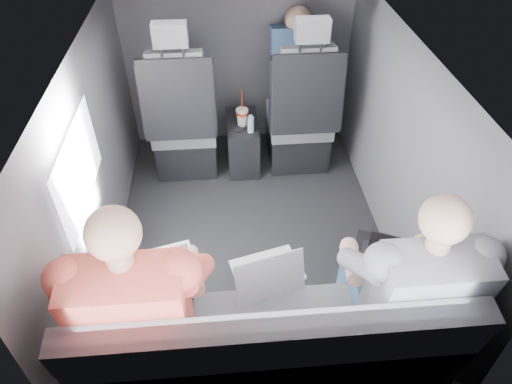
{
  "coord_description": "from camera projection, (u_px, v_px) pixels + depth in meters",
  "views": [
    {
      "loc": [
        -0.15,
        -2.17,
        2.29
      ],
      "look_at": [
        0.03,
        -0.05,
        0.47
      ],
      "focal_mm": 32.0,
      "sensor_mm": 36.0,
      "label": 1
    }
  ],
  "objects": [
    {
      "name": "floor",
      "position": [
        251.0,
        239.0,
        3.14
      ],
      "size": [
        2.6,
        2.6,
        0.0
      ],
      "primitive_type": "plane",
      "color": "black",
      "rests_on": "ground"
    },
    {
      "name": "ceiling",
      "position": [
        249.0,
        51.0,
        2.27
      ],
      "size": [
        2.6,
        2.6,
        0.0
      ],
      "primitive_type": "plane",
      "rotation": [
        3.14,
        0.0,
        0.0
      ],
      "color": "#B2B2AD",
      "rests_on": "panel_back"
    },
    {
      "name": "panel_left",
      "position": [
        96.0,
        168.0,
        2.65
      ],
      "size": [
        0.02,
        2.6,
        1.35
      ],
      "primitive_type": "cube",
      "color": "#56565B",
      "rests_on": "floor"
    },
    {
      "name": "panel_right",
      "position": [
        398.0,
        153.0,
        2.76
      ],
      "size": [
        0.02,
        2.6,
        1.35
      ],
      "primitive_type": "cube",
      "color": "#56565B",
      "rests_on": "floor"
    },
    {
      "name": "panel_front",
      "position": [
        238.0,
        65.0,
        3.69
      ],
      "size": [
        1.8,
        0.02,
        1.35
      ],
      "primitive_type": "cube",
      "color": "#56565B",
      "rests_on": "floor"
    },
    {
      "name": "panel_back",
      "position": [
        277.0,
        365.0,
        1.72
      ],
      "size": [
        1.8,
        0.02,
        1.35
      ],
      "primitive_type": "cube",
      "color": "#56565B",
      "rests_on": "floor"
    },
    {
      "name": "side_window",
      "position": [
        79.0,
        169.0,
        2.27
      ],
      "size": [
        0.02,
        0.75,
        0.42
      ],
      "primitive_type": "cube",
      "color": "white",
      "rests_on": "panel_left"
    },
    {
      "name": "seatbelt",
      "position": [
        308.0,
        85.0,
        3.16
      ],
      "size": [
        0.35,
        0.11,
        0.59
      ],
      "primitive_type": "cube",
      "rotation": [
        -0.14,
        0.49,
        0.0
      ],
      "color": "black",
      "rests_on": "front_seat_right"
    },
    {
      "name": "front_seat_left",
      "position": [
        184.0,
        127.0,
        3.49
      ],
      "size": [
        0.52,
        0.58,
        1.26
      ],
      "color": "black",
      "rests_on": "floor"
    },
    {
      "name": "front_seat_right",
      "position": [
        300.0,
        122.0,
        3.55
      ],
      "size": [
        0.52,
        0.58,
        1.26
      ],
      "color": "black",
      "rests_on": "floor"
    },
    {
      "name": "center_console",
      "position": [
        243.0,
        143.0,
        3.68
      ],
      "size": [
        0.24,
        0.48,
        0.41
      ],
      "color": "black",
      "rests_on": "floor"
    },
    {
      "name": "rear_bench",
      "position": [
        268.0,
        358.0,
        2.14
      ],
      "size": [
        1.6,
        0.57,
        0.92
      ],
      "color": "#5A5B5F",
      "rests_on": "floor"
    },
    {
      "name": "soda_cup",
      "position": [
        242.0,
        116.0,
        3.46
      ],
      "size": [
        0.1,
        0.1,
        0.29
      ],
      "color": "white",
      "rests_on": "center_console"
    },
    {
      "name": "water_bottle",
      "position": [
        251.0,
        124.0,
        3.4
      ],
      "size": [
        0.05,
        0.05,
        0.14
      ],
      "color": "#A5C7E0",
      "rests_on": "center_console"
    },
    {
      "name": "laptop_white",
      "position": [
        158.0,
        269.0,
        2.12
      ],
      "size": [
        0.38,
        0.39,
        0.25
      ],
      "color": "silver",
      "rests_on": "passenger_rear_left"
    },
    {
      "name": "laptop_silver",
      "position": [
        268.0,
        273.0,
        2.11
      ],
      "size": [
        0.36,
        0.36,
        0.23
      ],
      "color": "silver",
      "rests_on": "rear_bench"
    },
    {
      "name": "laptop_black",
      "position": [
        396.0,
        259.0,
        2.17
      ],
      "size": [
        0.43,
        0.46,
        0.26
      ],
      "color": "black",
      "rests_on": "passenger_rear_right"
    },
    {
      "name": "passenger_rear_left",
      "position": [
        143.0,
        305.0,
        1.95
      ],
      "size": [
        0.55,
        0.66,
        1.29
      ],
      "color": "#38383D",
      "rests_on": "rear_bench"
    },
    {
      "name": "passenger_rear_right",
      "position": [
        404.0,
        288.0,
        2.03
      ],
      "size": [
        0.53,
        0.64,
        1.26
      ],
      "color": "#314A6D",
      "rests_on": "rear_bench"
    },
    {
      "name": "passenger_front_right",
      "position": [
        295.0,
        65.0,
        3.52
      ],
      "size": [
        0.39,
        0.39,
        0.76
      ],
      "color": "#314A6D",
      "rests_on": "front_seat_right"
    }
  ]
}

